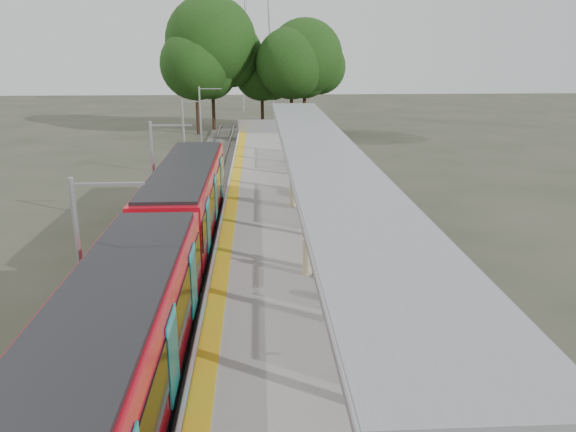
# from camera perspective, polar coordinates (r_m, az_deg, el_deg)

# --- Properties ---
(trackbed) EXTENTS (3.00, 70.00, 0.24)m
(trackbed) POSITION_cam_1_polar(r_m,az_deg,el_deg) (29.85, -9.42, -0.36)
(trackbed) COLOR #59544C
(trackbed) RESTS_ON ground
(platform) EXTENTS (6.00, 50.00, 1.00)m
(platform) POSITION_cam_1_polar(r_m,az_deg,el_deg) (29.57, -0.76, 0.48)
(platform) COLOR gray
(platform) RESTS_ON ground
(tactile_strip) EXTENTS (0.60, 50.00, 0.02)m
(tactile_strip) POSITION_cam_1_polar(r_m,az_deg,el_deg) (29.45, -5.73, 1.35)
(tactile_strip) COLOR gold
(tactile_strip) RESTS_ON platform
(end_fence) EXTENTS (6.00, 0.10, 1.20)m
(end_fence) POSITION_cam_1_polar(r_m,az_deg,el_deg) (53.80, -1.86, 9.14)
(end_fence) COLOR #9EA0A5
(end_fence) RESTS_ON platform
(train) EXTENTS (2.74, 27.60, 3.62)m
(train) POSITION_cam_1_polar(r_m,az_deg,el_deg) (19.98, -12.62, -3.47)
(train) COLOR black
(train) RESTS_ON ground
(canopy) EXTENTS (3.27, 38.00, 3.66)m
(canopy) POSITION_cam_1_polar(r_m,az_deg,el_deg) (25.12, 3.25, 6.18)
(canopy) COLOR #9EA0A5
(canopy) RESTS_ON platform
(tree_cluster) EXTENTS (18.69, 11.09, 13.91)m
(tree_cluster) POSITION_cam_1_polar(r_m,az_deg,el_deg) (60.37, -4.17, 15.95)
(tree_cluster) COLOR #382316
(tree_cluster) RESTS_ON ground
(catenary_masts) EXTENTS (2.08, 48.16, 5.40)m
(catenary_masts) POSITION_cam_1_polar(r_m,az_deg,el_deg) (28.44, -13.34, 4.37)
(catenary_masts) COLOR #9EA0A5
(catenary_masts) RESTS_ON ground
(bench_near) EXTENTS (0.53, 1.53, 1.03)m
(bench_near) POSITION_cam_1_polar(r_m,az_deg,el_deg) (19.60, 7.91, -5.20)
(bench_near) COLOR #110F4C
(bench_near) RESTS_ON platform
(bench_mid) EXTENTS (0.53, 1.51, 1.02)m
(bench_mid) POSITION_cam_1_polar(r_m,az_deg,el_deg) (30.51, 2.52, 3.00)
(bench_mid) COLOR #110F4C
(bench_mid) RESTS_ON platform
(bench_far) EXTENTS (0.83, 1.60, 1.05)m
(bench_far) POSITION_cam_1_polar(r_m,az_deg,el_deg) (38.34, 2.59, 5.90)
(bench_far) COLOR #110F4C
(bench_far) RESTS_ON platform
(info_pillar_near) EXTENTS (0.36, 0.36, 1.62)m
(info_pillar_near) POSITION_cam_1_polar(r_m,az_deg,el_deg) (20.02, 1.99, -4.08)
(info_pillar_near) COLOR beige
(info_pillar_near) RESTS_ON platform
(info_pillar_far) EXTENTS (0.39, 0.39, 1.71)m
(info_pillar_far) POSITION_cam_1_polar(r_m,az_deg,el_deg) (28.57, 0.53, 2.47)
(info_pillar_far) COLOR beige
(info_pillar_far) RESTS_ON platform
(litter_bin) EXTENTS (0.53, 0.53, 0.98)m
(litter_bin) POSITION_cam_1_polar(r_m,az_deg,el_deg) (17.88, 6.55, -7.57)
(litter_bin) COLOR #9EA0A5
(litter_bin) RESTS_ON platform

